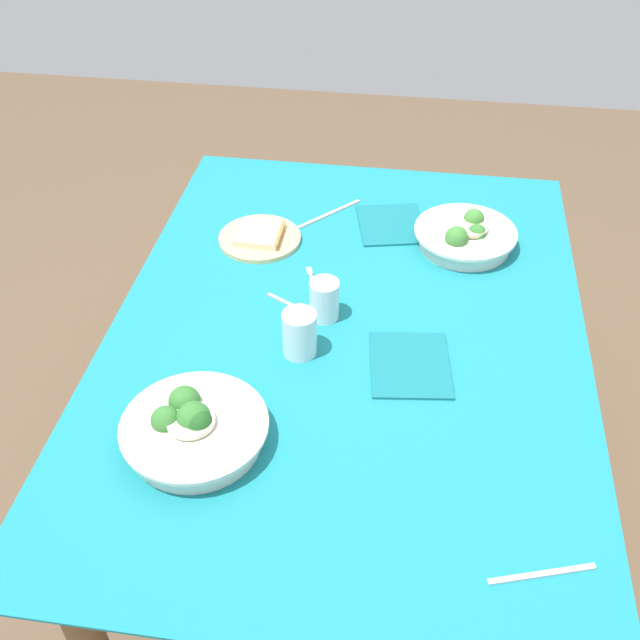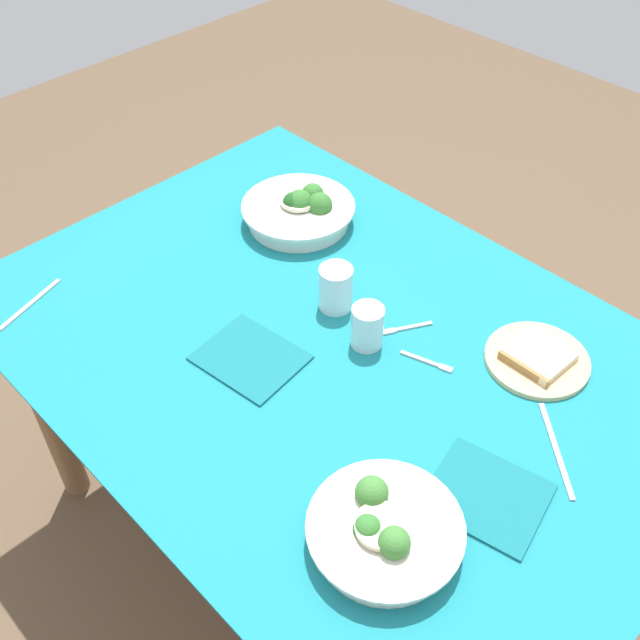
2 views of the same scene
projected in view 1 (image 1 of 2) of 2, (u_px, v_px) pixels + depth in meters
ground_plane at (341, 532)px, 2.19m from camera, size 6.00×6.00×0.00m
dining_table at (346, 365)px, 1.77m from camera, size 1.49×1.05×0.76m
broccoli_bowl_far at (193, 428)px, 1.44m from camera, size 0.28×0.28×0.09m
broccoli_bowl_near at (465, 236)px, 1.94m from camera, size 0.26×0.26×0.09m
bread_side_plate at (260, 237)px, 1.97m from camera, size 0.21×0.21×0.03m
water_glass_center at (299, 333)px, 1.62m from camera, size 0.07×0.07×0.10m
water_glass_side at (324, 300)px, 1.71m from camera, size 0.07×0.07×0.10m
fork_by_far_bowl at (312, 280)px, 1.84m from camera, size 0.11×0.04×0.00m
fork_by_near_bowl at (288, 304)px, 1.77m from camera, size 0.06×0.10×0.00m
table_knife_left at (329, 214)px, 2.07m from camera, size 0.17×0.15×0.00m
table_knife_right at (542, 574)px, 1.24m from camera, size 0.06×0.18×0.00m
napkin_folded_upper at (391, 224)px, 2.03m from camera, size 0.22×0.21×0.01m
napkin_folded_lower at (410, 364)px, 1.62m from camera, size 0.22×0.19×0.01m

